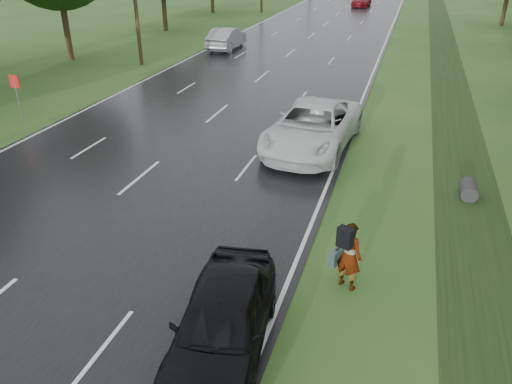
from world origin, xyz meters
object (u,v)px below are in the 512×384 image
at_px(road_sign, 16,89).
at_px(white_pickup, 313,127).
at_px(silver_sedan, 227,38).
at_px(pedestrian, 348,255).
at_px(dark_sedan, 222,321).

height_order(road_sign, white_pickup, road_sign).
xyz_separation_m(road_sign, silver_sedan, (3.23, 19.88, -0.76)).
distance_m(road_sign, white_pickup, 14.04).
xyz_separation_m(white_pickup, silver_sedan, (-10.77, 19.10, -0.08)).
distance_m(pedestrian, white_pickup, 9.40).
bearing_deg(pedestrian, silver_sedan, -39.94).
height_order(white_pickup, dark_sedan, white_pickup).
xyz_separation_m(pedestrian, white_pickup, (-2.67, 9.01, 0.01)).
relative_size(road_sign, pedestrian, 1.24).
bearing_deg(road_sign, pedestrian, -26.29).
bearing_deg(white_pickup, silver_sedan, 123.82).
height_order(pedestrian, dark_sedan, pedestrian).
xyz_separation_m(dark_sedan, silver_sedan, (-11.27, 31.15, 0.05)).
bearing_deg(white_pickup, dark_sedan, -83.22).
xyz_separation_m(road_sign, white_pickup, (14.00, 0.78, -0.67)).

